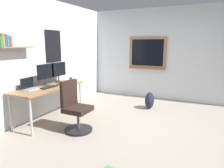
{
  "coord_description": "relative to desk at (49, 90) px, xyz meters",
  "views": [
    {
      "loc": [
        -3.5,
        -0.95,
        1.63
      ],
      "look_at": [
        -0.02,
        0.72,
        0.85
      ],
      "focal_mm": 32.7,
      "sensor_mm": 36.0,
      "label": 1
    }
  ],
  "objects": [
    {
      "name": "backpack",
      "position": [
        1.66,
        -1.72,
        -0.45
      ],
      "size": [
        0.32,
        0.22,
        0.42
      ],
      "primitive_type": "ellipsoid",
      "color": "#1E2333",
      "rests_on": "ground"
    },
    {
      "name": "laptop",
      "position": [
        -0.37,
        0.15,
        0.12
      ],
      "size": [
        0.31,
        0.21,
        0.23
      ],
      "color": "#ADAFB5",
      "rests_on": "desk"
    },
    {
      "name": "monitor_primary",
      "position": [
        0.04,
        0.1,
        0.34
      ],
      "size": [
        0.46,
        0.17,
        0.46
      ],
      "color": "#38383D",
      "rests_on": "desk"
    },
    {
      "name": "desk",
      "position": [
        0.0,
        0.0,
        0.0
      ],
      "size": [
        1.64,
        0.64,
        0.73
      ],
      "color": "#997047",
      "rests_on": "ground"
    },
    {
      "name": "office_chair",
      "position": [
        -0.22,
        -0.81,
        -0.26
      ],
      "size": [
        0.52,
        0.52,
        0.95
      ],
      "color": "black",
      "rests_on": "ground"
    },
    {
      "name": "coffee_mug",
      "position": [
        0.72,
        -0.03,
        0.11
      ],
      "size": [
        0.08,
        0.08,
        0.09
      ],
      "primitive_type": "cylinder",
      "color": "#334CA5",
      "rests_on": "desk"
    },
    {
      "name": "wall_right",
      "position": [
        2.75,
        -2.03,
        0.64
      ],
      "size": [
        0.22,
        5.0,
        2.6
      ],
      "color": "silver",
      "rests_on": "ground"
    },
    {
      "name": "ground_plane",
      "position": [
        0.3,
        -2.05,
        -0.66
      ],
      "size": [
        5.2,
        5.2,
        0.0
      ],
      "primitive_type": "plane",
      "color": "#9E9384",
      "rests_on": "ground"
    },
    {
      "name": "wall_back",
      "position": [
        0.3,
        0.4,
        0.64
      ],
      "size": [
        5.0,
        0.3,
        2.6
      ],
      "color": "silver",
      "rests_on": "ground"
    },
    {
      "name": "monitor_secondary",
      "position": [
        0.45,
        0.1,
        0.34
      ],
      "size": [
        0.46,
        0.17,
        0.46
      ],
      "color": "#38383D",
      "rests_on": "desk"
    },
    {
      "name": "computer_mouse",
      "position": [
        0.2,
        -0.08,
        0.08
      ],
      "size": [
        0.1,
        0.06,
        0.03
      ],
      "primitive_type": "ellipsoid",
      "color": "#262628",
      "rests_on": "desk"
    },
    {
      "name": "keyboard",
      "position": [
        -0.08,
        -0.08,
        0.08
      ],
      "size": [
        0.37,
        0.13,
        0.02
      ],
      "primitive_type": "cube",
      "color": "black",
      "rests_on": "desk"
    }
  ]
}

